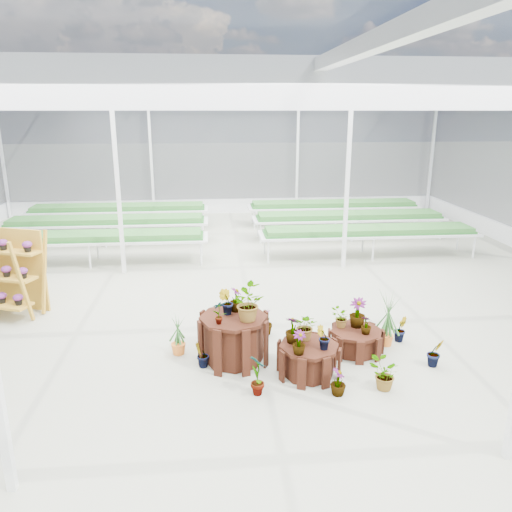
{
  "coord_description": "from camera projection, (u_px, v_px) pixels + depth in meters",
  "views": [
    {
      "loc": [
        -0.64,
        -9.01,
        4.2
      ],
      "look_at": [
        0.27,
        0.87,
        1.3
      ],
      "focal_mm": 35.0,
      "sensor_mm": 36.0,
      "label": 1
    }
  ],
  "objects": [
    {
      "name": "steel_frame",
      "position": [
        246.0,
        220.0,
        9.21
      ],
      "size": [
        18.0,
        24.0,
        4.5
      ],
      "primitive_type": null,
      "color": "silver",
      "rests_on": "ground"
    },
    {
      "name": "shelf_rack",
      "position": [
        1.0,
        274.0,
        10.47
      ],
      "size": [
        1.91,
        1.43,
        1.8
      ],
      "primitive_type": null,
      "rotation": [
        0.0,
        0.0,
        -0.35
      ],
      "color": "#AE7F23",
      "rests_on": "ground"
    },
    {
      "name": "plinth_low",
      "position": [
        356.0,
        341.0,
        8.96
      ],
      "size": [
        1.07,
        1.07,
        0.43
      ],
      "primitive_type": "cylinder",
      "rotation": [
        0.0,
        0.0,
        -0.13
      ],
      "color": "black",
      "rests_on": "ground"
    },
    {
      "name": "nursery_benches",
      "position": [
        231.0,
        229.0,
        16.61
      ],
      "size": [
        16.0,
        7.0,
        0.84
      ],
      "primitive_type": null,
      "color": "silver",
      "rests_on": "ground"
    },
    {
      "name": "nursery_plants",
      "position": [
        299.0,
        328.0,
        8.59
      ],
      "size": [
        4.73,
        2.74,
        1.44
      ],
      "color": "#2F652B",
      "rests_on": "ground"
    },
    {
      "name": "plinth_mid",
      "position": [
        308.0,
        360.0,
        8.19
      ],
      "size": [
        1.31,
        1.31,
        0.53
      ],
      "primitive_type": "cylinder",
      "rotation": [
        0.0,
        0.0,
        0.38
      ],
      "color": "black",
      "rests_on": "ground"
    },
    {
      "name": "ground_plane",
      "position": [
        247.0,
        332.0,
        9.84
      ],
      "size": [
        24.0,
        24.0,
        0.0
      ],
      "primitive_type": "plane",
      "color": "gray",
      "rests_on": "ground"
    },
    {
      "name": "plinth_tall",
      "position": [
        234.0,
        338.0,
        8.62
      ],
      "size": [
        1.51,
        1.51,
        0.83
      ],
      "primitive_type": "cylinder",
      "rotation": [
        0.0,
        0.0,
        0.29
      ],
      "color": "black",
      "rests_on": "ground"
    },
    {
      "name": "greenhouse_shell",
      "position": [
        246.0,
        220.0,
        9.21
      ],
      "size": [
        18.0,
        24.0,
        4.5
      ],
      "primitive_type": null,
      "color": "white",
      "rests_on": "ground"
    }
  ]
}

